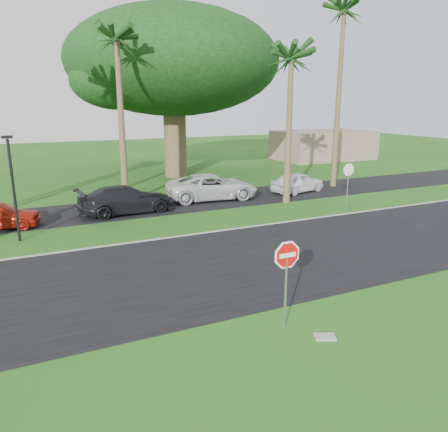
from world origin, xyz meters
name	(u,v)px	position (x,y,z in m)	size (l,w,h in m)	color
ground	(222,289)	(0.00, 0.00, 0.00)	(120.00, 120.00, 0.00)	#1E4D13
road	(199,268)	(0.00, 2.00, 0.01)	(120.00, 8.00, 0.02)	black
parking_strip	(132,208)	(0.00, 12.50, 0.01)	(120.00, 5.00, 0.02)	black
curb	(166,238)	(0.00, 6.05, 0.03)	(120.00, 0.12, 0.06)	gray
stop_sign_near	(287,266)	(0.50, -3.00, 1.77)	(1.05, 0.07, 2.62)	gray
stop_sign_far	(348,175)	(12.00, 8.00, 1.77)	(1.05, 0.07, 2.62)	gray
palm_center	(117,43)	(0.00, 14.00, 9.16)	(5.00, 5.00, 10.50)	brown
palm_right_near	(291,62)	(9.00, 10.00, 8.19)	(5.00, 5.00, 9.50)	brown
palm_right_far	(344,15)	(15.00, 13.00, 11.58)	(5.00, 5.00, 13.00)	brown
canopy_tree	(173,63)	(6.00, 22.00, 8.95)	(16.50, 16.50, 13.12)	brown
streetlight_right	(13,182)	(-6.00, 8.50, 2.65)	(0.45, 0.25, 4.64)	black
building_far	(323,145)	(24.00, 26.00, 1.50)	(10.00, 6.00, 3.00)	gray
car_dark	(126,200)	(-0.54, 11.44, 0.76)	(2.14, 5.26, 1.53)	black
car_minivan	(212,187)	(5.19, 12.65, 0.80)	(2.65, 5.75, 1.60)	silver
car_pickup	(298,182)	(11.34, 12.22, 0.69)	(1.63, 4.05, 1.38)	white
utility_slab	(325,337)	(1.15, -3.95, 0.03)	(0.55, 0.35, 0.06)	gray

